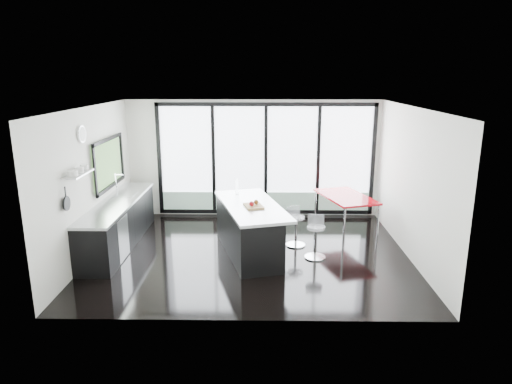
{
  "coord_description": "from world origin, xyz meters",
  "views": [
    {
      "loc": [
        0.23,
        -8.28,
        3.38
      ],
      "look_at": [
        0.1,
        0.3,
        1.15
      ],
      "focal_mm": 32.0,
      "sensor_mm": 36.0,
      "label": 1
    }
  ],
  "objects_px": {
    "bar_stool_near": "(315,242)",
    "red_table": "(345,214)",
    "island": "(248,228)",
    "bar_stool_far": "(296,231)"
  },
  "relations": [
    {
      "from": "bar_stool_near",
      "to": "bar_stool_far",
      "type": "height_order",
      "value": "bar_stool_near"
    },
    {
      "from": "island",
      "to": "bar_stool_far",
      "type": "bearing_deg",
      "value": 21.42
    },
    {
      "from": "bar_stool_near",
      "to": "red_table",
      "type": "relative_size",
      "value": 0.41
    },
    {
      "from": "bar_stool_near",
      "to": "red_table",
      "type": "distance_m",
      "value": 1.7
    },
    {
      "from": "red_table",
      "to": "island",
      "type": "bearing_deg",
      "value": -149.47
    },
    {
      "from": "bar_stool_far",
      "to": "red_table",
      "type": "distance_m",
      "value": 1.42
    },
    {
      "from": "island",
      "to": "bar_stool_far",
      "type": "height_order",
      "value": "island"
    },
    {
      "from": "island",
      "to": "red_table",
      "type": "xyz_separation_m",
      "value": [
        2.09,
        1.23,
        -0.08
      ]
    },
    {
      "from": "bar_stool_far",
      "to": "red_table",
      "type": "xyz_separation_m",
      "value": [
        1.13,
        0.86,
        0.1
      ]
    },
    {
      "from": "bar_stool_near",
      "to": "red_table",
      "type": "height_order",
      "value": "red_table"
    }
  ]
}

